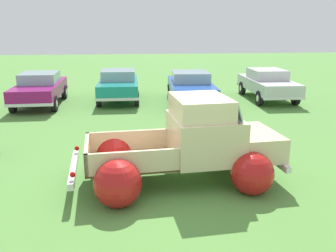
{
  "coord_description": "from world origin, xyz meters",
  "views": [
    {
      "loc": [
        -1.02,
        -7.51,
        3.38
      ],
      "look_at": [
        0.0,
        1.54,
        0.86
      ],
      "focal_mm": 38.3,
      "sensor_mm": 36.0,
      "label": 1
    }
  ],
  "objects_px": {
    "vintage_pickup_truck": "(193,148)",
    "show_car_0": "(40,88)",
    "lane_cone_0": "(236,133)",
    "show_car_3": "(267,83)",
    "show_car_2": "(191,86)",
    "show_car_1": "(119,84)"
  },
  "relations": [
    {
      "from": "vintage_pickup_truck",
      "to": "show_car_3",
      "type": "height_order",
      "value": "vintage_pickup_truck"
    },
    {
      "from": "vintage_pickup_truck",
      "to": "lane_cone_0",
      "type": "bearing_deg",
      "value": 49.88
    },
    {
      "from": "show_car_3",
      "to": "lane_cone_0",
      "type": "xyz_separation_m",
      "value": [
        -3.5,
        -6.5,
        -0.47
      ]
    },
    {
      "from": "show_car_2",
      "to": "show_car_3",
      "type": "xyz_separation_m",
      "value": [
        3.84,
        0.52,
        -0.0
      ]
    },
    {
      "from": "vintage_pickup_truck",
      "to": "show_car_1",
      "type": "distance_m",
      "value": 9.68
    },
    {
      "from": "show_car_2",
      "to": "lane_cone_0",
      "type": "relative_size",
      "value": 7.42
    },
    {
      "from": "show_car_1",
      "to": "show_car_2",
      "type": "relative_size",
      "value": 0.91
    },
    {
      "from": "show_car_2",
      "to": "show_car_3",
      "type": "bearing_deg",
      "value": 101.29
    },
    {
      "from": "show_car_1",
      "to": "show_car_3",
      "type": "distance_m",
      "value": 7.14
    },
    {
      "from": "show_car_0",
      "to": "show_car_3",
      "type": "bearing_deg",
      "value": 89.62
    },
    {
      "from": "show_car_3",
      "to": "vintage_pickup_truck",
      "type": "bearing_deg",
      "value": -28.78
    },
    {
      "from": "show_car_0",
      "to": "show_car_2",
      "type": "distance_m",
      "value": 6.75
    },
    {
      "from": "show_car_0",
      "to": "lane_cone_0",
      "type": "height_order",
      "value": "show_car_0"
    },
    {
      "from": "show_car_1",
      "to": "lane_cone_0",
      "type": "height_order",
      "value": "show_car_1"
    },
    {
      "from": "show_car_0",
      "to": "show_car_3",
      "type": "xyz_separation_m",
      "value": [
        10.58,
        0.14,
        -0.0
      ]
    },
    {
      "from": "show_car_3",
      "to": "lane_cone_0",
      "type": "height_order",
      "value": "show_car_3"
    },
    {
      "from": "show_car_1",
      "to": "lane_cone_0",
      "type": "bearing_deg",
      "value": 28.07
    },
    {
      "from": "show_car_0",
      "to": "show_car_1",
      "type": "relative_size",
      "value": 1.04
    },
    {
      "from": "show_car_0",
      "to": "show_car_1",
      "type": "xyz_separation_m",
      "value": [
        3.46,
        0.68,
        -0.0
      ]
    },
    {
      "from": "show_car_0",
      "to": "lane_cone_0",
      "type": "bearing_deg",
      "value": 46.94
    },
    {
      "from": "show_car_3",
      "to": "show_car_2",
      "type": "bearing_deg",
      "value": -80.65
    },
    {
      "from": "vintage_pickup_truck",
      "to": "show_car_0",
      "type": "bearing_deg",
      "value": 116.65
    }
  ]
}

